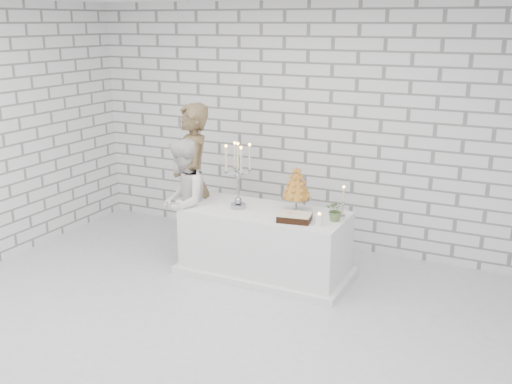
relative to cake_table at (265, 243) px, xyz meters
name	(u,v)px	position (x,y,z in m)	size (l,w,h in m)	color
ground	(206,326)	(0.00, -1.32, -0.38)	(6.00, 5.00, 0.01)	silver
wall_back	(306,127)	(0.00, 1.18, 1.12)	(6.00, 0.01, 3.00)	white
cake_table	(265,243)	(0.00, 0.00, 0.00)	(1.80, 0.80, 0.75)	white
groom	(193,182)	(-1.00, 0.12, 0.56)	(0.68, 0.45, 1.86)	brown
bride	(184,203)	(-0.98, -0.12, 0.37)	(0.72, 0.56, 1.49)	white
candelabra	(238,176)	(-0.32, -0.03, 0.75)	(0.30, 0.30, 0.75)	#95959F
croquembouche	(296,189)	(0.31, 0.13, 0.63)	(0.33, 0.33, 0.51)	#9D611F
chocolate_cake	(295,217)	(0.42, -0.17, 0.42)	(0.34, 0.24, 0.08)	black
pillar_candle	(319,220)	(0.70, -0.20, 0.44)	(0.08, 0.08, 0.12)	white
extra_taper	(343,202)	(0.83, 0.19, 0.54)	(0.06, 0.06, 0.32)	beige
flowers	(336,210)	(0.80, 0.03, 0.49)	(0.21, 0.18, 0.24)	#425E35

